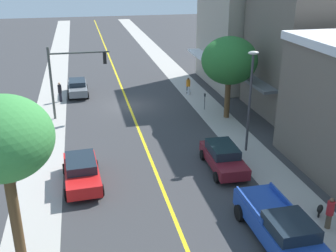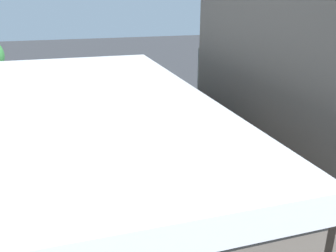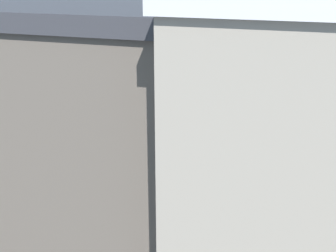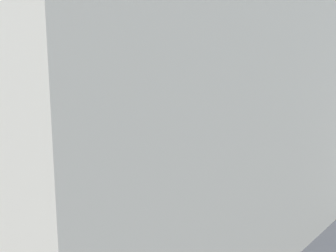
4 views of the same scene
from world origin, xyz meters
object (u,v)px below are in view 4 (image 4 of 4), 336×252
at_px(parking_meter, 164,139).
at_px(street_tree_left_near, 131,87).
at_px(traffic_light_mast, 252,95).
at_px(small_dog, 55,125).
at_px(blue_pickup_truck, 74,117).
at_px(pedestrian_black_shirt, 303,129).
at_px(pedestrian_red_shirt, 53,120).
at_px(grey_sedan_right_curb, 316,136).
at_px(pedestrian_orange_shirt, 221,152).
at_px(street_lamp, 97,93).
at_px(fire_hydrant, 216,157).
at_px(street_tree_right_corner, 147,77).
at_px(maroon_sedan_left_curb, 108,124).
at_px(red_sedan_right_curb, 167,118).

bearing_deg(parking_meter, street_tree_left_near, 118.60).
distance_m(traffic_light_mast, small_dog, 21.19).
relative_size(blue_pickup_truck, pedestrian_black_shirt, 3.14).
height_order(traffic_light_mast, pedestrian_red_shirt, traffic_light_mast).
xyz_separation_m(grey_sedan_right_curb, pedestrian_black_shirt, (1.60, 1.78, 0.21)).
bearing_deg(pedestrian_black_shirt, pedestrian_orange_shirt, 177.29).
relative_size(street_tree_left_near, street_lamp, 0.98).
bearing_deg(parking_meter, fire_hydrant, -87.78).
bearing_deg(blue_pickup_truck, street_tree_left_near, 167.25).
relative_size(fire_hydrant, grey_sedan_right_curb, 0.18).
bearing_deg(street_tree_right_corner, maroon_sedan_left_curb, -148.90).
xyz_separation_m(street_tree_left_near, street_tree_right_corner, (14.43, 15.23, 1.10)).
relative_size(blue_pickup_truck, pedestrian_orange_shirt, 3.64).
distance_m(grey_sedan_right_curb, pedestrian_red_shirt, 26.95).
height_order(grey_sedan_right_curb, maroon_sedan_left_curb, maroon_sedan_left_curb).
bearing_deg(pedestrian_black_shirt, street_tree_right_corner, 85.14).
xyz_separation_m(fire_hydrant, traffic_light_mast, (10.95, 4.09, 3.51)).
bearing_deg(pedestrian_black_shirt, pedestrian_red_shirt, 117.28).
height_order(red_sedan_right_curb, pedestrian_red_shirt, pedestrian_red_shirt).
distance_m(parking_meter, grey_sedan_right_curb, 12.68).
bearing_deg(grey_sedan_right_curb, parking_meter, 56.40).
bearing_deg(street_tree_left_near, parking_meter, -61.40).
xyz_separation_m(fire_hydrant, pedestrian_black_shirt, (12.12, -0.45, 0.58)).
distance_m(street_tree_right_corner, small_dog, 15.10).
distance_m(blue_pickup_truck, pedestrian_orange_shirt, 23.26).
distance_m(street_tree_left_near, street_tree_right_corner, 21.01).
xyz_separation_m(grey_sedan_right_curb, pedestrian_orange_shirt, (-10.57, 1.82, 0.05)).
distance_m(street_tree_right_corner, traffic_light_mast, 18.16).
xyz_separation_m(street_lamp, maroon_sedan_left_curb, (2.45, 2.16, -3.37)).
xyz_separation_m(street_tree_left_near, red_sedan_right_curb, (11.89, 8.59, -3.93)).
bearing_deg(blue_pickup_truck, traffic_light_mast, -155.14).
distance_m(traffic_light_mast, street_lamp, 14.59).
distance_m(street_lamp, pedestrian_orange_shirt, 14.02).
bearing_deg(street_tree_left_near, pedestrian_red_shirt, 88.01).
distance_m(street_tree_left_near, traffic_light_mast, 12.65).
relative_size(pedestrian_black_shirt, small_dog, 2.61).
relative_size(grey_sedan_right_curb, maroon_sedan_left_curb, 0.94).
bearing_deg(street_tree_right_corner, pedestrian_red_shirt, 179.21).
height_order(street_tree_right_corner, parking_meter, street_tree_right_corner).
relative_size(grey_sedan_right_curb, pedestrian_black_shirt, 2.37).
bearing_deg(pedestrian_orange_shirt, traffic_light_mast, 176.53).
bearing_deg(fire_hydrant, traffic_light_mast, 20.49).
height_order(red_sedan_right_curb, small_dog, red_sedan_right_curb).
bearing_deg(street_tree_left_near, blue_pickup_truck, 77.95).
relative_size(parking_meter, pedestrian_red_shirt, 0.88).
height_order(parking_meter, pedestrian_orange_shirt, pedestrian_orange_shirt).
relative_size(maroon_sedan_left_curb, pedestrian_red_shirt, 2.79).
bearing_deg(street_tree_right_corner, small_dog, -176.78).
bearing_deg(street_tree_left_near, traffic_light_mast, -12.35).
relative_size(grey_sedan_right_curb, blue_pickup_truck, 0.76).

